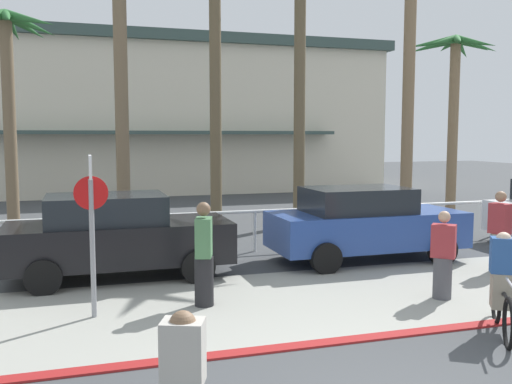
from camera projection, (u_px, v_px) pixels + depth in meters
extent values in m
plane|color=#424447|center=(196.00, 243.00, 15.18)|extent=(80.00, 80.00, 0.00)
cube|color=#9E9E93|center=(263.00, 304.00, 9.67)|extent=(44.00, 4.00, 0.02)
cube|color=maroon|center=(308.00, 345.00, 7.77)|extent=(44.00, 0.24, 0.03)
cube|color=beige|center=(155.00, 122.00, 30.92)|extent=(22.85, 9.21, 7.24)
cube|color=#384C47|center=(154.00, 49.00, 30.54)|extent=(23.45, 9.81, 0.50)
cube|color=#384C47|center=(170.00, 132.00, 26.14)|extent=(16.00, 1.20, 0.16)
cylinder|color=white|center=(208.00, 213.00, 13.66)|extent=(25.84, 0.08, 0.08)
cylinder|color=white|center=(53.00, 242.00, 12.66)|extent=(0.08, 0.08, 1.00)
cylinder|color=white|center=(159.00, 236.00, 13.36)|extent=(0.08, 0.08, 1.00)
cylinder|color=white|center=(255.00, 231.00, 14.05)|extent=(0.08, 0.08, 1.00)
cylinder|color=white|center=(341.00, 227.00, 14.75)|extent=(0.08, 0.08, 1.00)
cylinder|color=white|center=(420.00, 223.00, 15.44)|extent=(0.08, 0.08, 1.00)
cylinder|color=white|center=(492.00, 219.00, 16.14)|extent=(0.08, 0.08, 1.00)
cylinder|color=gray|center=(93.00, 249.00, 8.84)|extent=(0.08, 0.08, 2.20)
cube|color=white|center=(90.00, 167.00, 8.71)|extent=(0.04, 0.56, 0.36)
cylinder|color=red|center=(91.00, 193.00, 8.75)|extent=(0.52, 0.03, 0.52)
cylinder|color=#756047|center=(10.00, 125.00, 16.60)|extent=(0.36, 0.36, 6.31)
cone|color=#2D6B33|center=(31.00, 25.00, 16.52)|extent=(1.46, 0.32, 0.83)
cone|color=#2D6B33|center=(26.00, 27.00, 16.87)|extent=(1.30, 1.16, 0.79)
cone|color=#2D6B33|center=(12.00, 28.00, 16.99)|extent=(0.57, 1.50, 0.80)
cone|color=#2D6B33|center=(7.00, 17.00, 15.68)|extent=(0.58, 1.54, 0.71)
cone|color=#2D6B33|center=(29.00, 19.00, 15.97)|extent=(1.62, 1.43, 0.73)
cylinder|color=#756047|center=(121.00, 56.00, 14.96)|extent=(0.36, 0.36, 9.91)
cylinder|color=brown|center=(215.00, 75.00, 17.45)|extent=(0.36, 0.36, 9.43)
cylinder|color=brown|center=(300.00, 89.00, 17.90)|extent=(0.36, 0.36, 8.62)
cylinder|color=#846B4C|center=(409.00, 65.00, 17.24)|extent=(0.36, 0.36, 9.99)
cylinder|color=#846B4C|center=(453.00, 128.00, 20.44)|extent=(0.36, 0.36, 6.26)
cone|color=#2D6B33|center=(472.00, 45.00, 20.36)|extent=(1.47, 0.32, 0.65)
cone|color=#2D6B33|center=(462.00, 49.00, 20.88)|extent=(1.59, 1.40, 0.76)
cone|color=#2D6B33|center=(448.00, 45.00, 20.76)|extent=(0.54, 1.33, 0.57)
cone|color=#2D6B33|center=(432.00, 46.00, 20.77)|extent=(1.22, 1.79, 0.62)
cone|color=#2D6B33|center=(431.00, 43.00, 20.19)|extent=(1.76, 0.90, 0.60)
cone|color=#2D6B33|center=(444.00, 41.00, 19.74)|extent=(1.44, 0.79, 0.58)
cone|color=#2D6B33|center=(458.00, 40.00, 19.43)|extent=(1.06, 1.51, 0.63)
cone|color=#2D6B33|center=(475.00, 42.00, 19.39)|extent=(0.63, 1.85, 0.78)
cone|color=#2D6B33|center=(476.00, 45.00, 19.90)|extent=(1.32, 1.18, 0.80)
cube|color=black|center=(120.00, 242.00, 11.42)|extent=(4.40, 1.80, 0.80)
cube|color=#1E2328|center=(106.00, 209.00, 11.28)|extent=(2.29, 1.58, 0.56)
cylinder|color=black|center=(182.00, 249.00, 12.73)|extent=(0.66, 0.22, 0.66)
cylinder|color=black|center=(198.00, 267.00, 11.02)|extent=(0.66, 0.22, 0.66)
cylinder|color=black|center=(48.00, 257.00, 11.90)|extent=(0.66, 0.22, 0.66)
cylinder|color=black|center=(43.00, 277.00, 10.19)|extent=(0.66, 0.22, 0.66)
cube|color=#284793|center=(366.00, 229.00, 13.00)|extent=(4.40, 1.80, 0.80)
cube|color=#1E2328|center=(357.00, 200.00, 12.86)|extent=(2.29, 1.58, 0.56)
cylinder|color=black|center=(399.00, 236.00, 14.32)|extent=(0.66, 0.22, 0.66)
cylinder|color=black|center=(443.00, 250.00, 12.60)|extent=(0.66, 0.22, 0.66)
cylinder|color=black|center=(295.00, 243.00, 13.48)|extent=(0.66, 0.22, 0.66)
cylinder|color=black|center=(326.00, 258.00, 11.77)|extent=(0.66, 0.22, 0.66)
cylinder|color=black|center=(505.00, 228.00, 15.70)|extent=(0.66, 0.22, 0.66)
torus|color=black|center=(508.00, 323.00, 7.69)|extent=(0.43, 0.64, 0.72)
torus|color=black|center=(496.00, 301.00, 8.75)|extent=(0.43, 0.64, 0.72)
cylinder|color=black|center=(500.00, 297.00, 8.41)|extent=(0.41, 0.61, 0.35)
cylinder|color=black|center=(506.00, 298.00, 7.89)|extent=(0.25, 0.35, 0.07)
cylinder|color=black|center=(501.00, 294.00, 8.31)|extent=(0.05, 0.05, 0.44)
cylinder|color=silver|center=(510.00, 283.00, 7.68)|extent=(0.30, 0.44, 0.04)
cube|color=gray|center=(501.00, 290.00, 8.31)|extent=(0.41, 0.42, 0.52)
cube|color=#2D5699|center=(503.00, 255.00, 8.26)|extent=(0.43, 0.40, 0.52)
sphere|color=beige|center=(504.00, 240.00, 8.23)|extent=(0.22, 0.22, 0.22)
cube|color=#B7B2A8|center=(183.00, 352.00, 4.56)|extent=(0.41, 0.37, 0.52)
sphere|color=brown|center=(183.00, 324.00, 4.54)|extent=(0.22, 0.22, 0.22)
cylinder|color=gray|center=(498.00, 253.00, 11.88)|extent=(0.39, 0.39, 0.82)
cube|color=#A33338|center=(500.00, 219.00, 11.81)|extent=(0.35, 0.45, 0.63)
sphere|color=#9E7556|center=(501.00, 197.00, 11.77)|extent=(0.23, 0.23, 0.23)
cylinder|color=#4C4C51|center=(442.00, 278.00, 9.94)|extent=(0.45, 0.45, 0.75)
cube|color=#A33338|center=(444.00, 241.00, 9.87)|extent=(0.47, 0.46, 0.58)
sphere|color=#D6A884|center=(444.00, 217.00, 9.83)|extent=(0.21, 0.21, 0.21)
cylinder|color=#232326|center=(204.00, 282.00, 9.51)|extent=(0.40, 0.40, 0.85)
cube|color=#4C7F51|center=(204.00, 237.00, 9.44)|extent=(0.37, 0.46, 0.65)
sphere|color=brown|center=(203.00, 209.00, 9.39)|extent=(0.23, 0.23, 0.23)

